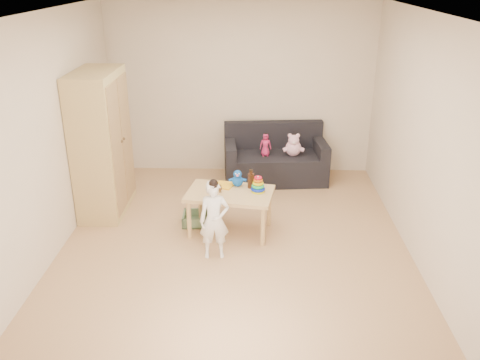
{
  "coord_description": "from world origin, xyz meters",
  "views": [
    {
      "loc": [
        0.22,
        -5.34,
        3.01
      ],
      "look_at": [
        0.05,
        0.25,
        0.65
      ],
      "focal_mm": 38.0,
      "sensor_mm": 36.0,
      "label": 1
    }
  ],
  "objects_px": {
    "play_table": "(230,212)",
    "toddler": "(214,221)",
    "sofa": "(275,167)",
    "wardrobe": "(102,144)"
  },
  "relations": [
    {
      "from": "play_table",
      "to": "toddler",
      "type": "xyz_separation_m",
      "value": [
        -0.14,
        -0.57,
        0.18
      ]
    },
    {
      "from": "sofa",
      "to": "toddler",
      "type": "xyz_separation_m",
      "value": [
        -0.75,
        -2.23,
        0.23
      ]
    },
    {
      "from": "sofa",
      "to": "toddler",
      "type": "relative_size",
      "value": 1.71
    },
    {
      "from": "wardrobe",
      "to": "play_table",
      "type": "distance_m",
      "value": 1.88
    },
    {
      "from": "wardrobe",
      "to": "sofa",
      "type": "xyz_separation_m",
      "value": [
        2.27,
        1.07,
        -0.71
      ]
    },
    {
      "from": "wardrobe",
      "to": "sofa",
      "type": "bearing_deg",
      "value": 25.31
    },
    {
      "from": "wardrobe",
      "to": "sofa",
      "type": "relative_size",
      "value": 1.23
    },
    {
      "from": "sofa",
      "to": "play_table",
      "type": "xyz_separation_m",
      "value": [
        -0.6,
        -1.65,
        0.05
      ]
    },
    {
      "from": "play_table",
      "to": "toddler",
      "type": "distance_m",
      "value": 0.62
    },
    {
      "from": "sofa",
      "to": "toddler",
      "type": "distance_m",
      "value": 2.36
    }
  ]
}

